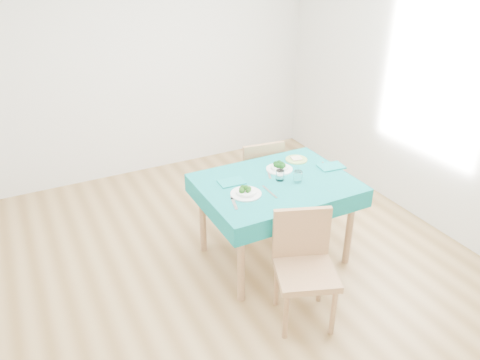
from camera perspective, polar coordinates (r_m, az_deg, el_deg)
name	(u,v)px	position (r m, az deg, el deg)	size (l,w,h in m)	color
room_shell	(240,121)	(3.51, 0.00, 7.22)	(4.02, 4.52, 2.73)	olive
table	(275,220)	(4.09, 4.24, -4.90)	(1.26, 0.95, 0.76)	#0A6E6E
chair_near	(307,261)	(3.38, 8.15, -9.80)	(0.42, 0.47, 1.06)	#9A7048
chair_far	(256,168)	(4.67, 1.95, 1.43)	(0.41, 0.45, 1.03)	#9A7048
bowl_near	(246,190)	(3.68, 0.74, -1.26)	(0.25, 0.25, 0.08)	white
bowl_far	(279,166)	(4.08, 4.84, 1.70)	(0.23, 0.23, 0.07)	white
fork_near	(234,204)	(3.57, -0.70, -2.88)	(0.02, 0.18, 0.00)	silver
knife_near	(270,192)	(3.73, 3.64, -1.45)	(0.02, 0.23, 0.00)	silver
fork_far	(269,174)	(4.01, 3.58, 0.69)	(0.02, 0.16, 0.00)	silver
knife_far	(324,167)	(4.19, 10.20, 1.55)	(0.02, 0.22, 0.00)	silver
napkin_near	(232,182)	(3.86, -1.04, -0.27)	(0.21, 0.15, 0.01)	#0E7A78
napkin_far	(331,166)	(4.21, 11.06, 1.63)	(0.22, 0.15, 0.01)	#0E7A78
tumbler_center	(280,175)	(3.90, 4.89, 0.57)	(0.07, 0.07, 0.09)	white
tumbler_side	(298,177)	(3.89, 7.07, 0.41)	(0.08, 0.08, 0.10)	white
side_plate	(296,160)	(4.29, 6.89, 2.49)	(0.20, 0.20, 0.01)	#9AC25F
bread_slice	(296,158)	(4.29, 6.90, 2.63)	(0.09, 0.09, 0.01)	beige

